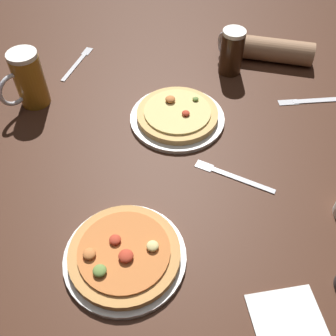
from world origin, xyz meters
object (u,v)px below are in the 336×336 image
object	(u,v)px
napkin_folded	(287,319)
fork_left	(78,62)
beer_mug_amber	(231,51)
pizza_plate_near	(125,255)
fork_spare	(232,176)
beer_mug_dark	(28,80)
diner_arm	(262,49)
knife_right	(318,100)
pizza_plate_far	(177,116)

from	to	relation	value
napkin_folded	fork_left	bearing A→B (deg)	137.29
beer_mug_amber	pizza_plate_near	bearing A→B (deg)	-97.93
beer_mug_amber	napkin_folded	bearing A→B (deg)	-72.60
fork_left	fork_spare	distance (m)	0.67
beer_mug_dark	fork_spare	distance (m)	0.63
fork_spare	pizza_plate_near	bearing A→B (deg)	-122.99
napkin_folded	fork_left	size ratio (longest dim) A/B	0.68
napkin_folded	fork_spare	world-z (taller)	napkin_folded
beer_mug_amber	fork_left	size ratio (longest dim) A/B	0.72
pizza_plate_near	napkin_folded	world-z (taller)	pizza_plate_near
beer_mug_amber	diner_arm	xyz separation A→B (m)	(0.09, 0.09, -0.03)
napkin_folded	knife_right	distance (m)	0.69
fork_spare	beer_mug_amber	bearing A→B (deg)	100.65
beer_mug_dark	fork_spare	world-z (taller)	beer_mug_dark
pizza_plate_far	napkin_folded	world-z (taller)	pizza_plate_far
beer_mug_amber	fork_left	bearing A→B (deg)	-169.33
fork_spare	pizza_plate_far	bearing A→B (deg)	137.87
beer_mug_dark	beer_mug_amber	size ratio (longest dim) A/B	1.16
pizza_plate_near	fork_spare	xyz separation A→B (m)	(0.19, 0.29, -0.01)
pizza_plate_far	knife_right	xyz separation A→B (m)	(0.39, 0.19, -0.01)
beer_mug_dark	knife_right	world-z (taller)	beer_mug_dark
beer_mug_amber	knife_right	bearing A→B (deg)	-16.49
pizza_plate_far	beer_mug_dark	bearing A→B (deg)	-175.23
knife_right	fork_left	bearing A→B (deg)	-179.37
fork_left	napkin_folded	bearing A→B (deg)	-42.71
diner_arm	pizza_plate_near	bearing A→B (deg)	-103.29
beer_mug_dark	fork_left	size ratio (longest dim) A/B	0.83
pizza_plate_far	beer_mug_amber	world-z (taller)	beer_mug_amber
beer_mug_amber	napkin_folded	xyz separation A→B (m)	(0.24, -0.77, -0.07)
beer_mug_amber	fork_spare	distance (m)	0.46
pizza_plate_near	napkin_folded	size ratio (longest dim) A/B	1.91
beer_mug_dark	knife_right	bearing A→B (deg)	15.60
beer_mug_dark	pizza_plate_far	bearing A→B (deg)	4.77
beer_mug_dark	fork_spare	size ratio (longest dim) A/B	0.79
napkin_folded	beer_mug_amber	bearing A→B (deg)	107.40
pizza_plate_near	knife_right	size ratio (longest dim) A/B	1.11
napkin_folded	knife_right	world-z (taller)	napkin_folded
diner_arm	pizza_plate_far	bearing A→B (deg)	-117.79
pizza_plate_near	diner_arm	bearing A→B (deg)	76.71
knife_right	diner_arm	xyz separation A→B (m)	(-0.19, 0.18, 0.03)
diner_arm	fork_spare	bearing A→B (deg)	-90.97
pizza_plate_far	beer_mug_amber	size ratio (longest dim) A/B	1.87
beer_mug_amber	knife_right	xyz separation A→B (m)	(0.28, -0.08, -0.07)
napkin_folded	diner_arm	bearing A→B (deg)	99.76
napkin_folded	fork_spare	distance (m)	0.36
fork_left	fork_spare	bearing A→B (deg)	-31.42
pizza_plate_near	fork_spare	bearing A→B (deg)	57.01
knife_right	diner_arm	distance (m)	0.26
fork_left	diner_arm	world-z (taller)	diner_arm
pizza_plate_far	fork_spare	xyz separation A→B (m)	(0.19, -0.17, -0.01)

